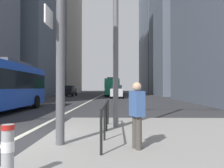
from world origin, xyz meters
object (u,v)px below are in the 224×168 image
object	(u,v)px
city_bus_red_distant	(114,87)
car_oncoming_mid	(69,91)
city_bus_red_receding	(112,86)
bollard_left	(8,150)
pedestrian_waiting	(137,112)
car_receding_near	(117,92)

from	to	relation	value
city_bus_red_distant	car_oncoming_mid	size ratio (longest dim) A/B	2.73
city_bus_red_distant	car_oncoming_mid	bearing A→B (deg)	-113.42
city_bus_red_receding	city_bus_red_distant	size ratio (longest dim) A/B	0.97
bollard_left	pedestrian_waiting	world-z (taller)	pedestrian_waiting
car_oncoming_mid	bollard_left	distance (m)	37.09
city_bus_red_distant	car_receding_near	world-z (taller)	city_bus_red_distant
city_bus_red_receding	pedestrian_waiting	bearing A→B (deg)	-87.93
pedestrian_waiting	car_receding_near	bearing A→B (deg)	90.84
car_oncoming_mid	pedestrian_waiting	distance (m)	35.72
car_receding_near	bollard_left	bearing A→B (deg)	-93.39
city_bus_red_receding	city_bus_red_distant	world-z (taller)	same
city_bus_red_receding	bollard_left	size ratio (longest dim) A/B	12.85
car_oncoming_mid	car_receding_near	world-z (taller)	same
bollard_left	pedestrian_waiting	size ratio (longest dim) A/B	0.56
car_receding_near	car_oncoming_mid	bearing A→B (deg)	141.02
car_oncoming_mid	pedestrian_waiting	xyz separation A→B (m)	(9.04, -34.56, 0.03)
city_bus_red_receding	car_receding_near	world-z (taller)	city_bus_red_receding
car_receding_near	pedestrian_waiting	bearing A→B (deg)	-89.16
bollard_left	pedestrian_waiting	bearing A→B (deg)	41.17
car_oncoming_mid	pedestrian_waiting	size ratio (longest dim) A/B	2.73
city_bus_red_distant	bollard_left	world-z (taller)	city_bus_red_distant
city_bus_red_receding	car_receding_near	xyz separation A→B (m)	(0.93, -9.16, -0.85)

